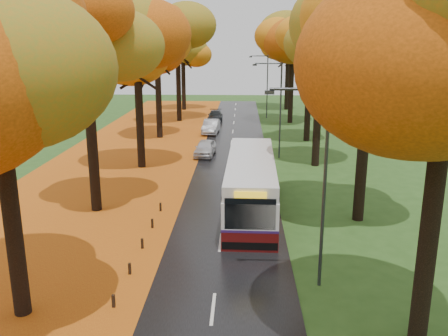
# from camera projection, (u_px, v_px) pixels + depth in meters

# --- Properties ---
(road) EXTENTS (6.50, 90.00, 0.04)m
(road) POSITION_uv_depth(u_px,v_px,m) (228.00, 173.00, 35.84)
(road) COLOR black
(road) RESTS_ON ground
(centre_line) EXTENTS (0.12, 90.00, 0.01)m
(centre_line) POSITION_uv_depth(u_px,v_px,m) (228.00, 172.00, 35.83)
(centre_line) COLOR silver
(centre_line) RESTS_ON road
(leaf_verge) EXTENTS (12.00, 90.00, 0.02)m
(leaf_verge) POSITION_uv_depth(u_px,v_px,m) (111.00, 171.00, 36.17)
(leaf_verge) COLOR #97320D
(leaf_verge) RESTS_ON ground
(leaf_drift) EXTENTS (0.90, 90.00, 0.01)m
(leaf_drift) POSITION_uv_depth(u_px,v_px,m) (188.00, 172.00, 35.95)
(leaf_drift) COLOR orange
(leaf_drift) RESTS_ON road
(trees_left) EXTENTS (9.20, 74.00, 13.88)m
(trees_left) POSITION_uv_depth(u_px,v_px,m) (134.00, 43.00, 35.65)
(trees_left) COLOR black
(trees_left) RESTS_ON ground
(trees_right) EXTENTS (9.30, 74.20, 13.96)m
(trees_right) POSITION_uv_depth(u_px,v_px,m) (327.00, 40.00, 34.94)
(trees_right) COLOR black
(trees_right) RESTS_ON ground
(bollard_row) EXTENTS (0.11, 23.51, 0.52)m
(bollard_row) POSITION_uv_depth(u_px,v_px,m) (104.00, 321.00, 16.31)
(bollard_row) COLOR black
(bollard_row) RESTS_ON ground
(streetlamp_near) EXTENTS (2.45, 0.18, 8.00)m
(streetlamp_near) POSITION_uv_depth(u_px,v_px,m) (319.00, 173.00, 18.07)
(streetlamp_near) COLOR #333538
(streetlamp_near) RESTS_ON ground
(streetlamp_mid) EXTENTS (2.45, 0.18, 8.00)m
(streetlamp_mid) POSITION_uv_depth(u_px,v_px,m) (278.00, 103.00, 39.32)
(streetlamp_mid) COLOR #333538
(streetlamp_mid) RESTS_ON ground
(streetlamp_far) EXTENTS (2.45, 0.18, 8.00)m
(streetlamp_far) POSITION_uv_depth(u_px,v_px,m) (265.00, 81.00, 60.56)
(streetlamp_far) COLOR #333538
(streetlamp_far) RESTS_ON ground
(bus) EXTENTS (2.96, 11.88, 3.11)m
(bus) POSITION_uv_depth(u_px,v_px,m) (251.00, 183.00, 27.44)
(bus) COLOR #4D0C0C
(bus) RESTS_ON road
(car_white) EXTENTS (1.92, 4.11, 1.36)m
(car_white) POSITION_uv_depth(u_px,v_px,m) (205.00, 148.00, 40.95)
(car_white) COLOR silver
(car_white) RESTS_ON road
(car_silver) EXTENTS (1.83, 4.52, 1.46)m
(car_silver) POSITION_uv_depth(u_px,v_px,m) (211.00, 126.00, 51.11)
(car_silver) COLOR gray
(car_silver) RESTS_ON road
(car_dark) EXTENTS (1.83, 4.41, 1.28)m
(car_dark) POSITION_uv_depth(u_px,v_px,m) (215.00, 116.00, 59.14)
(car_dark) COLOR black
(car_dark) RESTS_ON road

